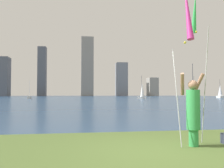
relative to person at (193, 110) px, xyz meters
The scene contains 14 objects.
ground 50.54m from the person, 91.28° to the left, with size 120.00×138.00×0.12m.
person is the anchor object (origin of this frame).
kite_flag_left 2.42m from the person, 126.66° to the right, with size 0.16×1.13×4.07m.
kite_flag_right 2.73m from the person, 54.93° to the left, with size 0.16×0.89×4.27m.
sailboat_0 63.26m from the person, 56.32° to the left, with size 1.26×2.40×5.10m.
sailboat_1 50.73m from the person, 62.24° to the left, with size 2.67×1.65×5.22m.
sailboat_3 19.82m from the person, 62.66° to the left, with size 1.67×1.56×4.50m.
sailboat_4 48.68m from the person, 75.89° to the left, with size 1.94×1.14×5.49m.
sailboat_5 55.93m from the person, 105.20° to the left, with size 0.78×1.90×4.23m.
skyline_tower_0 110.12m from the person, 109.19° to the left, with size 5.88×6.01×17.32m.
skyline_tower_1 108.58m from the person, 100.33° to the left, with size 3.65×4.73×22.75m.
skyline_tower_2 106.79m from the person, 89.22° to the left, with size 5.71×6.06×27.79m.
skyline_tower_3 109.30m from the person, 80.32° to the left, with size 5.34×5.59×16.23m.
skyline_tower_4 110.28m from the person, 72.40° to the left, with size 4.54×5.48×8.84m.
Camera 1 is at (-1.82, -5.28, 1.36)m, focal length 37.63 mm.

